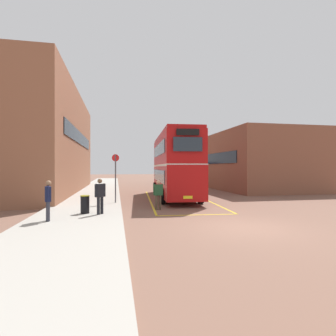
# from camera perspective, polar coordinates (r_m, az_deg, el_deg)

# --- Properties ---
(ground_plane) EXTENTS (135.60, 135.60, 0.00)m
(ground_plane) POSITION_cam_1_polar(r_m,az_deg,el_deg) (24.39, 0.27, -5.30)
(ground_plane) COLOR brown
(sidewalk_left) EXTENTS (4.00, 57.60, 0.14)m
(sidewalk_left) POSITION_cam_1_polar(r_m,az_deg,el_deg) (26.36, -14.84, -4.75)
(sidewalk_left) COLOR #A39E93
(sidewalk_left) RESTS_ON ground
(brick_building_left) EXTENTS (6.01, 20.64, 9.14)m
(brick_building_left) POSITION_cam_1_polar(r_m,az_deg,el_deg) (26.70, -24.78, 4.98)
(brick_building_left) COLOR brown
(brick_building_left) RESTS_ON ground
(depot_building_right) EXTENTS (9.00, 15.03, 5.90)m
(depot_building_right) POSITION_cam_1_polar(r_m,az_deg,el_deg) (30.86, 17.47, 1.31)
(depot_building_right) COLOR brown
(depot_building_right) RESTS_ON ground
(double_decker_bus) EXTENTS (3.27, 10.63, 4.75)m
(double_decker_bus) POSITION_cam_1_polar(r_m,az_deg,el_deg) (20.04, 1.37, 0.72)
(double_decker_bus) COLOR black
(double_decker_bus) RESTS_ON ground
(single_deck_bus) EXTENTS (2.78, 9.39, 3.02)m
(single_deck_bus) POSITION_cam_1_polar(r_m,az_deg,el_deg) (37.87, 1.79, -0.89)
(single_deck_bus) COLOR black
(single_deck_bus) RESTS_ON ground
(pedestrian_boarding) EXTENTS (0.54, 0.29, 1.62)m
(pedestrian_boarding) POSITION_cam_1_polar(r_m,az_deg,el_deg) (14.50, -2.12, -5.32)
(pedestrian_boarding) COLOR #473828
(pedestrian_boarding) RESTS_ON ground
(pedestrian_waiting_near) EXTENTS (0.48, 0.49, 1.64)m
(pedestrian_waiting_near) POSITION_cam_1_polar(r_m,az_deg,el_deg) (12.71, -14.37, -5.38)
(pedestrian_waiting_near) COLOR black
(pedestrian_waiting_near) RESTS_ON sidewalk_left
(pedestrian_waiting_far) EXTENTS (0.34, 0.53, 1.63)m
(pedestrian_waiting_far) POSITION_cam_1_polar(r_m,az_deg,el_deg) (11.80, -24.37, -5.83)
(pedestrian_waiting_far) COLOR #2D2D38
(pedestrian_waiting_far) RESTS_ON sidewalk_left
(litter_bin) EXTENTS (0.43, 0.43, 0.85)m
(litter_bin) POSITION_cam_1_polar(r_m,az_deg,el_deg) (13.19, -17.40, -7.44)
(litter_bin) COLOR black
(litter_bin) RESTS_ON sidewalk_left
(bus_stop_sign) EXTENTS (0.44, 0.08, 2.97)m
(bus_stop_sign) POSITION_cam_1_polar(r_m,az_deg,el_deg) (16.64, -11.21, -1.22)
(bus_stop_sign) COLOR #4C4C51
(bus_stop_sign) RESTS_ON sidewalk_left
(bay_marking_yellow) EXTENTS (4.99, 12.78, 0.01)m
(bay_marking_yellow) POSITION_cam_1_polar(r_m,az_deg,el_deg) (18.29, 2.48, -7.10)
(bay_marking_yellow) COLOR gold
(bay_marking_yellow) RESTS_ON ground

